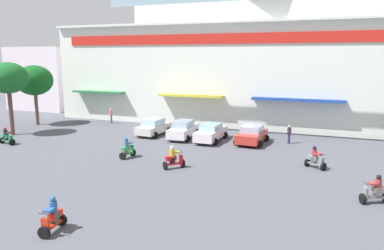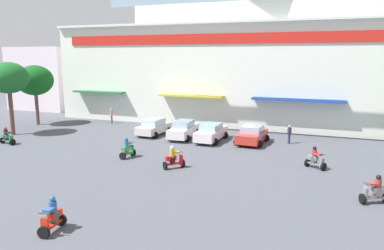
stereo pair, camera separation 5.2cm
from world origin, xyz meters
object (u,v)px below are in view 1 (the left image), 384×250
(scooter_rider_2, at_px, (127,149))
(scooter_rider_3, at_px, (375,191))
(plaza_tree_2, at_px, (8,78))
(parked_car_3, at_px, (252,135))
(parked_car_0, at_px, (153,127))
(pedestrian_1, at_px, (289,133))
(parked_car_2, at_px, (211,132))
(parked_car_1, at_px, (183,129))
(scooter_rider_6, at_px, (174,159))
(plaza_tree_0, at_px, (34,81))
(scooter_rider_8, at_px, (53,218))
(scooter_rider_9, at_px, (315,159))
(scooter_rider_1, at_px, (7,137))
(pedestrian_0, at_px, (111,115))

(scooter_rider_2, height_order, scooter_rider_3, scooter_rider_2)
(plaza_tree_2, distance_m, parked_car_3, 22.51)
(parked_car_0, distance_m, pedestrian_1, 12.20)
(parked_car_2, bearing_deg, plaza_tree_2, -167.32)
(parked_car_1, xyz_separation_m, parked_car_2, (2.65, -0.23, -0.02))
(parked_car_3, bearing_deg, scooter_rider_6, -110.77)
(parked_car_0, height_order, pedestrian_1, pedestrian_1)
(plaza_tree_2, height_order, scooter_rider_6, plaza_tree_2)
(plaza_tree_0, bearing_deg, plaza_tree_2, -72.07)
(scooter_rider_3, relative_size, scooter_rider_6, 0.98)
(parked_car_1, height_order, scooter_rider_6, parked_car_1)
(scooter_rider_8, xyz_separation_m, scooter_rider_9, (9.79, 13.26, -0.02))
(parked_car_1, relative_size, pedestrian_1, 2.85)
(plaza_tree_0, relative_size, scooter_rider_6, 4.10)
(plaza_tree_2, xyz_separation_m, scooter_rider_1, (2.62, -3.12, -4.64))
(parked_car_3, xyz_separation_m, scooter_rider_1, (-19.01, -7.51, -0.17))
(parked_car_0, height_order, scooter_rider_1, parked_car_0)
(plaza_tree_2, distance_m, scooter_rider_6, 19.37)
(plaza_tree_0, xyz_separation_m, scooter_rider_2, (15.70, -8.00, -4.07))
(parked_car_2, xyz_separation_m, scooter_rider_2, (-3.98, -7.25, -0.13))
(parked_car_1, bearing_deg, plaza_tree_2, -164.43)
(scooter_rider_6, bearing_deg, plaza_tree_2, 166.61)
(plaza_tree_0, bearing_deg, parked_car_3, -1.06)
(parked_car_1, height_order, scooter_rider_2, parked_car_1)
(pedestrian_0, bearing_deg, parked_car_3, -13.53)
(pedestrian_1, bearing_deg, parked_car_3, -158.96)
(pedestrian_1, bearing_deg, scooter_rider_8, -110.41)
(parked_car_2, relative_size, scooter_rider_2, 2.97)
(pedestrian_0, height_order, pedestrian_1, pedestrian_0)
(scooter_rider_1, relative_size, scooter_rider_2, 1.03)
(scooter_rider_8, height_order, pedestrian_0, pedestrian_0)
(parked_car_1, bearing_deg, parked_car_3, 0.81)
(plaza_tree_2, distance_m, parked_car_2, 19.10)
(plaza_tree_2, height_order, parked_car_3, plaza_tree_2)
(scooter_rider_1, bearing_deg, scooter_rider_3, -6.37)
(parked_car_3, xyz_separation_m, pedestrian_1, (2.91, 1.12, 0.15))
(parked_car_3, bearing_deg, plaza_tree_2, -168.51)
(scooter_rider_1, relative_size, pedestrian_0, 0.94)
(pedestrian_0, bearing_deg, plaza_tree_0, -153.36)
(scooter_rider_2, height_order, pedestrian_1, pedestrian_1)
(parked_car_0, xyz_separation_m, parked_car_2, (5.74, -0.44, 0.00))
(parked_car_0, bearing_deg, plaza_tree_0, 178.72)
(plaza_tree_2, distance_m, parked_car_1, 16.66)
(parked_car_2, xyz_separation_m, scooter_rider_6, (0.18, -8.43, -0.13))
(parked_car_0, bearing_deg, scooter_rider_3, -31.20)
(plaza_tree_2, xyz_separation_m, parked_car_3, (21.62, 4.40, -4.47))
(plaza_tree_2, relative_size, scooter_rider_8, 4.39)
(scooter_rider_9, relative_size, pedestrian_1, 0.93)
(scooter_rider_8, bearing_deg, scooter_rider_3, 32.28)
(parked_car_3, relative_size, scooter_rider_9, 2.75)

